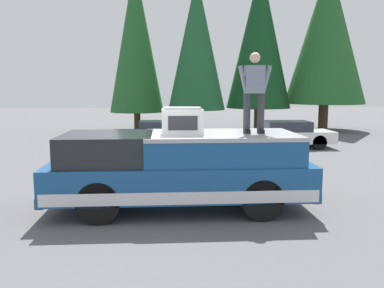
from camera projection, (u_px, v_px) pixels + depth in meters
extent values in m
plane|color=#565659|center=(145.00, 208.00, 8.88)|extent=(90.00, 90.00, 0.00)
cube|color=navy|center=(180.00, 177.00, 8.73)|extent=(2.00, 5.50, 0.70)
cube|color=silver|center=(180.00, 186.00, 8.76)|extent=(2.01, 5.39, 0.24)
cube|color=black|center=(108.00, 148.00, 8.54)|extent=(1.84, 1.87, 0.60)
cube|color=navy|center=(221.00, 149.00, 8.70)|extent=(1.92, 3.19, 0.52)
cube|color=#A8AAAF|center=(221.00, 135.00, 8.66)|extent=(1.94, 3.19, 0.08)
cube|color=#232326|center=(53.00, 192.00, 8.59)|extent=(1.96, 0.16, 0.20)
cube|color=#B2B5BA|center=(302.00, 187.00, 8.95)|extent=(1.96, 0.16, 0.20)
cylinder|color=black|center=(99.00, 202.00, 7.82)|extent=(0.30, 0.84, 0.84)
cylinder|color=black|center=(110.00, 182.00, 9.50)|extent=(0.30, 0.84, 0.84)
cylinder|color=black|center=(262.00, 199.00, 8.03)|extent=(0.30, 0.84, 0.84)
cylinder|color=black|center=(245.00, 180.00, 9.71)|extent=(0.30, 0.84, 0.84)
cube|color=silver|center=(182.00, 122.00, 8.40)|extent=(0.64, 0.84, 0.52)
cube|color=#2D2D30|center=(183.00, 123.00, 8.09)|extent=(0.01, 0.59, 0.29)
cube|color=#99999E|center=(182.00, 108.00, 8.37)|extent=(0.58, 0.76, 0.04)
cylinder|color=#333338|center=(261.00, 113.00, 8.64)|extent=(0.15, 0.15, 0.84)
cube|color=black|center=(261.00, 131.00, 8.65)|extent=(0.26, 0.11, 0.08)
cylinder|color=#333338|center=(247.00, 113.00, 8.62)|extent=(0.15, 0.15, 0.84)
cube|color=black|center=(247.00, 131.00, 8.63)|extent=(0.26, 0.11, 0.08)
cube|color=gray|center=(255.00, 79.00, 8.53)|extent=(0.24, 0.40, 0.58)
sphere|color=beige|center=(255.00, 58.00, 8.47)|extent=(0.22, 0.22, 0.22)
cylinder|color=gray|center=(266.00, 79.00, 8.52)|extent=(0.09, 0.23, 0.58)
cylinder|color=gray|center=(243.00, 79.00, 8.48)|extent=(0.09, 0.23, 0.58)
cube|color=white|center=(285.00, 136.00, 17.77)|extent=(1.64, 4.10, 0.50)
cube|color=#282D38|center=(287.00, 126.00, 17.71)|extent=(1.31, 1.89, 0.42)
cylinder|color=black|center=(260.00, 143.00, 17.00)|extent=(0.20, 0.62, 0.62)
cylinder|color=black|center=(252.00, 139.00, 18.42)|extent=(0.20, 0.62, 0.62)
cylinder|color=black|center=(319.00, 142.00, 17.17)|extent=(0.20, 0.62, 0.62)
cylinder|color=black|center=(307.00, 138.00, 18.59)|extent=(0.20, 0.62, 0.62)
cube|color=navy|center=(159.00, 136.00, 17.83)|extent=(1.64, 4.10, 0.50)
cube|color=#282D38|center=(161.00, 126.00, 17.77)|extent=(1.31, 1.89, 0.42)
cylinder|color=black|center=(129.00, 143.00, 17.06)|extent=(0.20, 0.62, 0.62)
cylinder|color=black|center=(131.00, 139.00, 18.48)|extent=(0.20, 0.62, 0.62)
cylinder|color=black|center=(189.00, 142.00, 17.23)|extent=(0.20, 0.62, 0.62)
cylinder|color=black|center=(187.00, 138.00, 18.65)|extent=(0.20, 0.62, 0.62)
cylinder|color=#4C3826|center=(323.00, 117.00, 24.94)|extent=(0.57, 0.57, 1.64)
cone|color=#235B28|center=(327.00, 33.00, 24.25)|extent=(4.77, 4.77, 8.38)
cylinder|color=#4C3826|center=(258.00, 119.00, 24.97)|extent=(0.46, 0.46, 1.38)
cone|color=#14421E|center=(260.00, 37.00, 24.29)|extent=(3.87, 3.87, 8.46)
cylinder|color=#4C3826|center=(197.00, 121.00, 23.54)|extent=(0.39, 0.39, 1.35)
cone|color=#1E562D|center=(197.00, 43.00, 22.93)|extent=(3.27, 3.27, 7.51)
cylinder|color=#4C3826|center=(137.00, 121.00, 24.79)|extent=(0.39, 0.39, 1.14)
cone|color=#235B28|center=(136.00, 38.00, 24.11)|extent=(3.23, 3.23, 8.76)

